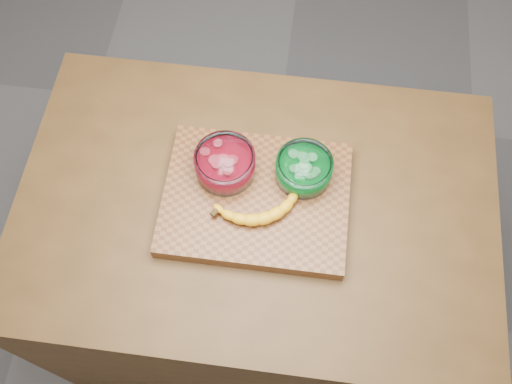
# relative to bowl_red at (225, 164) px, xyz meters

# --- Properties ---
(ground) EXTENTS (3.50, 3.50, 0.00)m
(ground) POSITION_rel_bowl_red_xyz_m (0.08, -0.06, -0.97)
(ground) COLOR #5A5A5F
(ground) RESTS_ON ground
(counter) EXTENTS (1.20, 0.80, 0.90)m
(counter) POSITION_rel_bowl_red_xyz_m (0.08, -0.06, -0.52)
(counter) COLOR #4D3217
(counter) RESTS_ON ground
(cutting_board) EXTENTS (0.45, 0.35, 0.04)m
(cutting_board) POSITION_rel_bowl_red_xyz_m (0.08, -0.06, -0.05)
(cutting_board) COLOR brown
(cutting_board) RESTS_ON counter
(bowl_red) EXTENTS (0.15, 0.15, 0.07)m
(bowl_red) POSITION_rel_bowl_red_xyz_m (0.00, 0.00, 0.00)
(bowl_red) COLOR white
(bowl_red) RESTS_ON cutting_board
(bowl_green) EXTENTS (0.14, 0.14, 0.06)m
(bowl_green) POSITION_rel_bowl_red_xyz_m (0.19, 0.01, -0.00)
(bowl_green) COLOR white
(bowl_green) RESTS_ON cutting_board
(banana) EXTENTS (0.23, 0.15, 0.03)m
(banana) POSITION_rel_bowl_red_xyz_m (0.09, -0.08, -0.02)
(banana) COLOR #EDA915
(banana) RESTS_ON cutting_board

